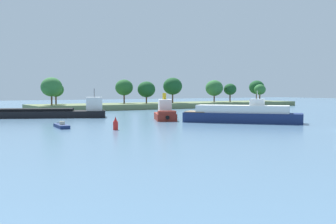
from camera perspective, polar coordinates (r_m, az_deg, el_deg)
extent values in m
cube|color=#66754C|center=(135.19, 1.04, 0.95)|extent=(92.04, 17.55, 1.58)
cylinder|color=#513823|center=(115.98, -15.56, 1.54)|extent=(0.44, 0.44, 2.63)
ellipsoid|color=#2D6B33|center=(115.95, -15.58, 3.31)|extent=(5.66, 5.66, 5.10)
cylinder|color=#513823|center=(122.77, -15.01, 1.57)|extent=(0.44, 0.44, 2.39)
ellipsoid|color=#235B28|center=(122.73, -15.03, 2.96)|extent=(4.48, 4.48, 4.03)
cylinder|color=#513823|center=(127.47, -5.99, 1.77)|extent=(0.44, 0.44, 2.72)
ellipsoid|color=#235B28|center=(127.44, -6.00, 3.35)|extent=(5.34, 5.34, 4.81)
cylinder|color=#513823|center=(128.14, -2.96, 1.66)|extent=(0.44, 0.44, 2.12)
ellipsoid|color=#194C23|center=(128.10, -2.96, 3.10)|extent=(5.40, 5.40, 4.86)
cylinder|color=#513823|center=(133.05, 0.63, 1.88)|extent=(0.44, 0.44, 2.89)
ellipsoid|color=#194C23|center=(133.03, 0.64, 3.54)|extent=(6.03, 6.03, 5.42)
cylinder|color=#513823|center=(141.33, 6.30, 1.83)|extent=(0.44, 0.44, 2.41)
ellipsoid|color=#2D6B33|center=(141.31, 6.31, 3.27)|extent=(5.86, 5.86, 5.27)
cylinder|color=#513823|center=(143.64, 8.44, 1.88)|extent=(0.44, 0.44, 2.63)
ellipsoid|color=#194C23|center=(143.61, 8.45, 3.08)|extent=(4.28, 4.28, 3.86)
cylinder|color=#513823|center=(152.96, 12.39, 1.90)|extent=(0.44, 0.44, 2.62)
ellipsoid|color=#2D6B33|center=(152.94, 12.40, 3.01)|extent=(4.11, 4.11, 3.70)
cylinder|color=#513823|center=(155.91, 11.96, 1.98)|extent=(0.44, 0.44, 2.87)
ellipsoid|color=#194C23|center=(155.89, 11.98, 3.31)|extent=(5.52, 5.52, 4.96)
cube|color=maroon|center=(78.82, -0.41, -0.63)|extent=(7.01, 9.49, 1.28)
cube|color=maroon|center=(75.69, -0.18, -0.07)|extent=(3.94, 3.61, 0.60)
cube|color=white|center=(79.02, -0.43, 0.79)|extent=(3.41, 3.78, 2.60)
cylinder|color=gold|center=(79.98, -0.50, 2.17)|extent=(0.70, 0.70, 1.20)
cylinder|color=black|center=(74.33, -0.06, -0.75)|extent=(0.76, 0.57, 0.70)
cube|color=black|center=(90.18, -19.33, -0.32)|extent=(33.03, 18.93, 1.36)
cube|color=black|center=(90.45, -20.27, 0.27)|extent=(23.47, 14.02, 0.50)
cube|color=white|center=(88.27, -10.00, 1.09)|extent=(4.18, 4.12, 2.80)
cylinder|color=#333338|center=(88.22, -10.01, 2.59)|extent=(0.12, 0.12, 1.80)
cube|color=black|center=(103.25, 4.37, 0.00)|extent=(3.94, 2.60, 0.48)
cube|color=white|center=(103.29, 4.52, 0.27)|extent=(0.69, 0.72, 0.50)
cube|color=black|center=(102.85, 3.24, 0.01)|extent=(0.39, 0.41, 0.56)
cube|color=navy|center=(64.53, -14.29, -1.87)|extent=(2.03, 5.60, 0.51)
cube|color=beige|center=(64.09, -14.22, -1.45)|extent=(0.77, 0.58, 0.50)
cube|color=black|center=(67.36, -14.76, -1.66)|extent=(0.35, 0.31, 0.56)
cube|color=navy|center=(73.50, 10.06, -0.77)|extent=(16.67, 18.19, 1.72)
cube|color=white|center=(73.42, 10.07, 0.40)|extent=(13.25, 14.39, 1.30)
cube|color=white|center=(73.10, 12.04, 1.31)|extent=(3.12, 3.16, 1.10)
cube|color=#937551|center=(74.86, 3.93, 0.06)|extent=(5.47, 5.43, 0.16)
cylinder|color=silver|center=(73.08, 12.05, 2.29)|extent=(0.10, 0.10, 1.40)
cylinder|color=red|center=(59.74, -7.15, -1.86)|extent=(0.70, 0.70, 1.20)
cone|color=red|center=(59.67, -7.16, -0.95)|extent=(0.49, 0.49, 0.70)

